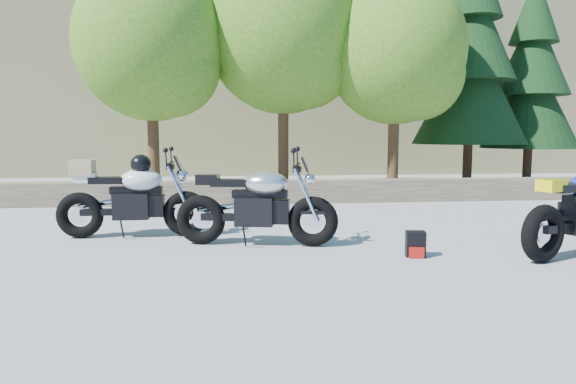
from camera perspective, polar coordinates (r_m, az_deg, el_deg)
The scene contains 11 objects.
ground at distance 6.16m, azimuth -0.84°, elevation -8.02°, with size 90.00×90.00×0.00m, color gray.
stone_wall at distance 11.52m, azimuth -3.43°, elevation 0.01°, with size 22.00×0.55×0.50m, color brown.
hillside at distance 34.64m, azimuth -0.28°, elevation 16.35°, with size 80.00×30.00×15.00m, color olive.
tree_decid_left at distance 13.37m, azimuth -14.59°, elevation 15.26°, with size 3.67×3.67×5.62m.
tree_decid_mid at distance 13.78m, azimuth -0.05°, elevation 16.90°, with size 4.08×4.08×6.24m.
tree_decid_right at distance 13.70m, azimuth 12.35°, elevation 14.52°, with size 3.54×3.54×5.41m.
conifer_near at distance 15.82m, azimuth 19.71°, elevation 13.86°, with size 3.17×3.17×7.06m.
conifer_far at distance 17.33m, azimuth 25.46°, elevation 11.56°, with size 2.82×2.82×6.27m.
silver_bike at distance 7.09m, azimuth -3.42°, elevation -1.54°, with size 2.25×0.78×1.14m.
white_bike at distance 7.99m, azimuth -16.93°, elevation -0.52°, with size 2.24×0.71×1.24m.
backpack at distance 6.68m, azimuth 13.99°, elevation -5.68°, with size 0.27×0.24×0.32m.
Camera 1 is at (-0.56, -5.94, 1.54)m, focal length 32.00 mm.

